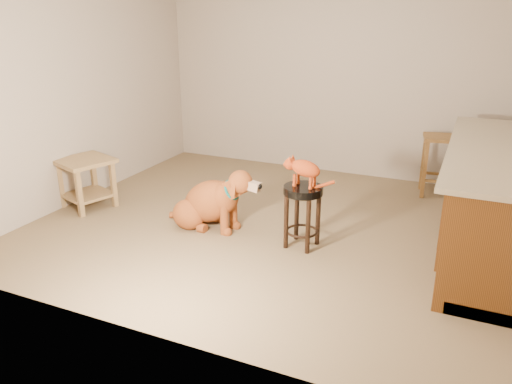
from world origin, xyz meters
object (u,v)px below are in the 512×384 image
at_px(padded_stool, 303,204).
at_px(side_table, 86,176).
at_px(golden_retriever, 210,203).
at_px(tabby_kitten, 303,169).
at_px(wood_stool, 438,165).

distance_m(padded_stool, side_table, 2.45).
bearing_deg(golden_retriever, side_table, -173.95).
relative_size(side_table, golden_retriever, 0.62).
bearing_deg(tabby_kitten, wood_stool, 69.31).
distance_m(wood_stool, side_table, 3.95).
xyz_separation_m(wood_stool, side_table, (-3.43, -1.96, -0.01)).
distance_m(wood_stool, golden_retriever, 2.71).
bearing_deg(side_table, wood_stool, 29.76).
relative_size(padded_stool, wood_stool, 0.83).
relative_size(wood_stool, golden_retriever, 0.65).
bearing_deg(wood_stool, golden_retriever, -135.81).
xyz_separation_m(wood_stool, tabby_kitten, (-0.99, -1.93, 0.37)).
bearing_deg(padded_stool, wood_stool, 63.09).
distance_m(golden_retriever, tabby_kitten, 1.07).
distance_m(side_table, tabby_kitten, 2.47).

